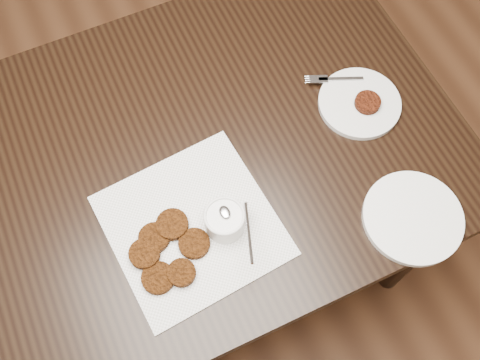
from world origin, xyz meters
name	(u,v)px	position (x,y,z in m)	size (l,w,h in m)	color
floor	(218,307)	(0.00, 0.00, 0.00)	(4.00, 4.00, 0.00)	brown
table	(183,222)	(-0.01, 0.18, 0.38)	(1.29, 0.83, 0.75)	black
napkin	(192,225)	(-0.02, 0.02, 0.75)	(0.32, 0.32, 0.00)	white
sauce_ramekin	(224,215)	(0.04, -0.01, 0.81)	(0.11, 0.11, 0.12)	silver
patty_cluster	(162,248)	(-0.09, 0.00, 0.76)	(0.21, 0.21, 0.02)	#652F0D
plate_with_patty	(360,101)	(0.44, 0.13, 0.76)	(0.19, 0.19, 0.03)	silver
plate_empty	(413,218)	(0.40, -0.15, 0.76)	(0.20, 0.20, 0.01)	white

